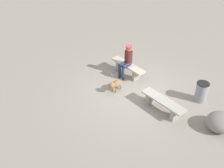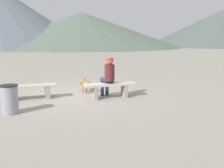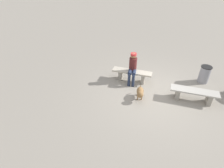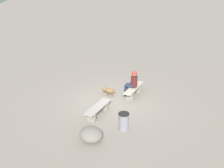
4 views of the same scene
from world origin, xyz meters
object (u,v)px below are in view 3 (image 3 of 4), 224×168
dog (140,92)px  seated_person (133,66)px  bench_left (194,94)px  trash_bin (204,74)px  bench_right (132,74)px

dog → seated_person: bearing=-162.3°
seated_person → dog: bearing=111.0°
bench_left → trash_bin: bearing=-108.1°
bench_left → trash_bin: 1.53m
bench_right → dog: bench_right is taller
bench_left → dog: bearing=15.0°
bench_left → dog: 1.93m
dog → trash_bin: size_ratio=0.93×
seated_person → dog: 1.25m
bench_left → bench_right: bench_right is taller
bench_right → trash_bin: bearing=-164.2°
seated_person → trash_bin: (-2.61, -1.51, -0.39)m
dog → bench_right: bearing=-163.3°
bench_right → dog: 1.26m
bench_left → seated_person: 2.50m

